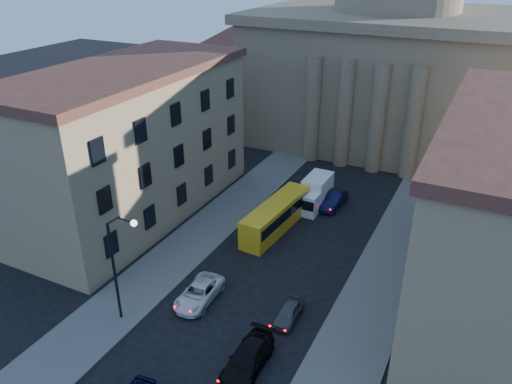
# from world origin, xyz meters

# --- Properties ---
(sidewalk_left) EXTENTS (5.00, 60.00, 0.15)m
(sidewalk_left) POSITION_xyz_m (-8.50, 18.00, 0.07)
(sidewalk_left) COLOR #605D57
(sidewalk_left) RESTS_ON ground
(sidewalk_right) EXTENTS (5.00, 60.00, 0.15)m
(sidewalk_right) POSITION_xyz_m (8.50, 18.00, 0.07)
(sidewalk_right) COLOR #605D57
(sidewalk_right) RESTS_ON ground
(church) EXTENTS (68.02, 28.76, 36.60)m
(church) POSITION_xyz_m (0.00, 55.47, 11.88)
(church) COLOR #756648
(church) RESTS_ON ground
(building_left) EXTENTS (11.60, 26.60, 14.70)m
(building_left) POSITION_xyz_m (-17.00, 22.00, 7.42)
(building_left) COLOR tan
(building_left) RESTS_ON ground
(street_lamp) EXTENTS (2.62, 0.44, 8.83)m
(street_lamp) POSITION_xyz_m (-6.97, 8.00, 5.29)
(street_lamp) COLOR black
(street_lamp) RESTS_ON ground
(car_left_mid) EXTENTS (2.58, 5.13, 1.39)m
(car_left_mid) POSITION_xyz_m (-3.48, 12.28, 0.70)
(car_left_mid) COLOR white
(car_left_mid) RESTS_ON ground
(car_right_mid) EXTENTS (2.26, 5.27, 1.51)m
(car_right_mid) POSITION_xyz_m (2.97, 7.87, 0.76)
(car_right_mid) COLOR black
(car_right_mid) RESTS_ON ground
(car_right_far) EXTENTS (1.58, 3.64, 1.22)m
(car_right_far) POSITION_xyz_m (3.49, 13.33, 0.61)
(car_right_far) COLOR #4A494E
(car_right_far) RESTS_ON ground
(car_right_distant) EXTENTS (1.89, 4.77, 1.54)m
(car_right_distant) POSITION_xyz_m (0.80, 31.61, 0.77)
(car_right_distant) COLOR black
(car_right_distant) RESTS_ON ground
(city_bus) EXTENTS (3.01, 10.06, 2.80)m
(city_bus) POSITION_xyz_m (-2.68, 24.73, 1.50)
(city_bus) COLOR yellow
(city_bus) RESTS_ON ground
(box_truck) EXTENTS (2.29, 5.63, 3.08)m
(box_truck) POSITION_xyz_m (-1.05, 30.85, 1.46)
(box_truck) COLOR white
(box_truck) RESTS_ON ground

